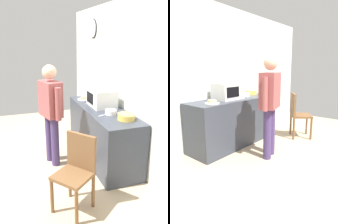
{
  "view_description": "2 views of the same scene",
  "coord_description": "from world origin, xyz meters",
  "views": [
    {
      "loc": [
        3.33,
        -0.25,
        2.03
      ],
      "look_at": [
        -0.11,
        0.89,
        0.86
      ],
      "focal_mm": 37.65,
      "sensor_mm": 36.0,
      "label": 1
    },
    {
      "loc": [
        -2.73,
        -1.34,
        1.44
      ],
      "look_at": [
        -0.11,
        0.75,
        0.69
      ],
      "focal_mm": 31.22,
      "sensor_mm": 36.0,
      "label": 2
    }
  ],
  "objects": [
    {
      "name": "back_wall",
      "position": [
        -0.01,
        1.6,
        1.3
      ],
      "size": [
        5.4,
        0.13,
        2.6
      ],
      "color": "silver",
      "rests_on": "ground_plane"
    },
    {
      "name": "ground_plane",
      "position": [
        0.0,
        0.0,
        0.0
      ],
      "size": [
        6.0,
        6.0,
        0.0
      ],
      "primitive_type": "plane",
      "color": "tan"
    },
    {
      "name": "spoon_utensil",
      "position": [
        0.23,
        1.09,
        0.89
      ],
      "size": [
        0.07,
        0.17,
        0.01
      ],
      "primitive_type": "cube",
      "rotation": [
        0.0,
        0.0,
        1.89
      ],
      "color": "silver",
      "rests_on": "kitchen_counter"
    },
    {
      "name": "person_standing",
      "position": [
        -0.19,
        0.37,
        0.95
      ],
      "size": [
        0.57,
        0.34,
        1.63
      ],
      "color": "#403060",
      "rests_on": "ground_plane"
    },
    {
      "name": "wooden_chair",
      "position": [
        0.98,
        0.44,
        0.52
      ],
      "size": [
        0.56,
        0.56,
        0.94
      ],
      "color": "brown",
      "rests_on": "ground_plane"
    },
    {
      "name": "cereal_bowl",
      "position": [
        0.22,
        1.22,
        0.93
      ],
      "size": [
        0.17,
        0.17,
        0.07
      ],
      "primitive_type": "cylinder",
      "color": "white",
      "rests_on": "kitchen_counter"
    },
    {
      "name": "salad_bowl",
      "position": [
        0.51,
        1.33,
        0.93
      ],
      "size": [
        0.25,
        0.25,
        0.09
      ],
      "primitive_type": "cylinder",
      "color": "gold",
      "rests_on": "kitchen_counter"
    },
    {
      "name": "fork_utensil",
      "position": [
        0.21,
        1.37,
        0.89
      ],
      "size": [
        0.03,
        0.17,
        0.01
      ],
      "primitive_type": "cube",
      "rotation": [
        0.0,
        0.0,
        1.5
      ],
      "color": "silver",
      "rests_on": "kitchen_counter"
    },
    {
      "name": "kitchen_counter",
      "position": [
        -0.11,
        1.22,
        0.44
      ],
      "size": [
        1.88,
        0.62,
        0.89
      ],
      "primitive_type": "cube",
      "color": "#333842",
      "rests_on": "ground_plane"
    },
    {
      "name": "sandwich_plate",
      "position": [
        -0.75,
        1.1,
        0.91
      ],
      "size": [
        0.23,
        0.23,
        0.07
      ],
      "color": "white",
      "rests_on": "kitchen_counter"
    },
    {
      "name": "microwave",
      "position": [
        -0.24,
        1.25,
        1.04
      ],
      "size": [
        0.5,
        0.39,
        0.3
      ],
      "color": "silver",
      "rests_on": "kitchen_counter"
    }
  ]
}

